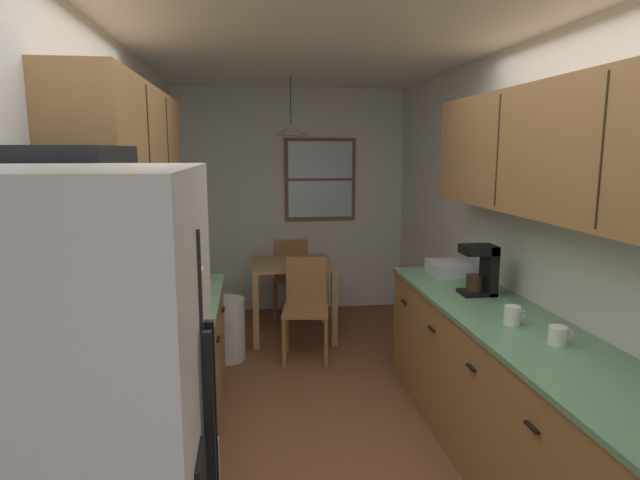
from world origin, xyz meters
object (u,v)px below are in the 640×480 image
at_px(microwave_over_range, 67,197).
at_px(dish_rack, 449,268).
at_px(trash_bin, 227,329).
at_px(dining_chair_far, 291,274).
at_px(mug_spare, 512,315).
at_px(storage_canister, 142,331).
at_px(dining_chair_near, 306,303).
at_px(coffee_maker, 482,269).
at_px(mug_by_coffeemaker, 558,336).
at_px(dining_table, 292,275).

height_order(microwave_over_range, dish_rack, microwave_over_range).
relative_size(microwave_over_range, trash_bin, 1.03).
relative_size(dining_chair_far, mug_spare, 7.21).
relative_size(storage_canister, mug_spare, 1.72).
xyz_separation_m(dining_chair_near, coffee_maker, (1.05, -1.30, 0.57)).
bearing_deg(mug_spare, dining_chair_near, 116.31).
height_order(mug_by_coffeemaker, mug_spare, mug_spare).
distance_m(mug_by_coffeemaker, mug_spare, 0.33).
bearing_deg(mug_by_coffeemaker, mug_spare, 103.46).
relative_size(microwave_over_range, coffee_maker, 1.73).
height_order(dining_table, storage_canister, storage_canister).
bearing_deg(mug_by_coffeemaker, dining_chair_near, 114.61).
bearing_deg(trash_bin, dish_rack, -22.81).
height_order(coffee_maker, mug_spare, coffee_maker).
bearing_deg(dining_chair_far, storage_canister, -106.45).
distance_m(coffee_maker, mug_by_coffeemaker, 0.96).
xyz_separation_m(microwave_over_range, mug_by_coffeemaker, (2.14, 0.40, -0.75)).
bearing_deg(coffee_maker, dining_table, 120.87).
xyz_separation_m(storage_canister, dish_rack, (2.05, 1.37, -0.06)).
relative_size(microwave_over_range, mug_by_coffeemaker, 4.57).
relative_size(dining_chair_near, dining_chair_far, 1.00).
xyz_separation_m(coffee_maker, mug_by_coffeemaker, (-0.02, -0.95, -0.13)).
relative_size(trash_bin, dish_rack, 1.65).
distance_m(microwave_over_range, trash_bin, 3.04).
distance_m(dining_table, dining_chair_far, 0.60).
relative_size(mug_by_coffeemaker, dish_rack, 0.37).
bearing_deg(mug_by_coffeemaker, coffee_maker, 88.59).
relative_size(dining_table, trash_bin, 1.43).
xyz_separation_m(dining_chair_far, mug_spare, (0.99, -3.10, 0.45)).
relative_size(dining_table, dish_rack, 2.35).
distance_m(trash_bin, coffee_maker, 2.33).
distance_m(dining_table, trash_bin, 0.91).
bearing_deg(dining_table, microwave_over_range, -107.80).
distance_m(trash_bin, storage_canister, 2.24).
bearing_deg(microwave_over_range, storage_canister, 79.09).
xyz_separation_m(dining_table, dish_rack, (1.12, -1.30, 0.33)).
xyz_separation_m(dining_chair_near, mug_spare, (0.95, -1.92, 0.45)).
xyz_separation_m(microwave_over_range, dining_table, (1.04, 3.23, -1.08)).
bearing_deg(microwave_over_range, dining_chair_far, 74.34).
bearing_deg(mug_spare, trash_bin, 130.43).
distance_m(storage_canister, mug_spare, 1.96).
distance_m(microwave_over_range, storage_canister, 0.89).
distance_m(microwave_over_range, dish_rack, 2.99).
height_order(storage_canister, mug_spare, storage_canister).
xyz_separation_m(dining_chair_far, storage_canister, (-0.96, -3.26, 0.51)).
xyz_separation_m(dining_chair_near, dining_chair_far, (-0.04, 1.17, 0.00)).
height_order(mug_spare, dish_rack, mug_spare).
xyz_separation_m(dining_chair_near, mug_by_coffeemaker, (1.03, -2.24, 0.45)).
distance_m(dining_chair_far, coffee_maker, 2.76).
relative_size(microwave_over_range, dining_chair_far, 0.64).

